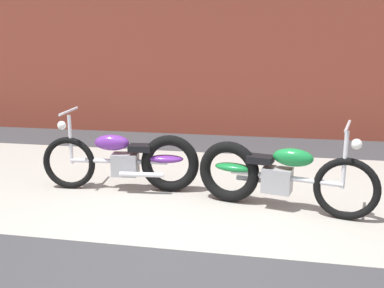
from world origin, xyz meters
name	(u,v)px	position (x,y,z in m)	size (l,w,h in m)	color
ground_plane	(170,249)	(0.00, 0.00, 0.00)	(80.00, 80.00, 0.00)	#38383A
sidewalk_slab	(201,186)	(0.00, 1.75, 0.00)	(36.00, 3.50, 0.01)	#9E998E
brick_building_wall	(230,14)	(0.00, 5.20, 2.41)	(36.00, 0.50, 4.81)	brown
motorcycle_purple	(131,160)	(-0.85, 1.46, 0.40)	(2.01, 0.58, 1.03)	black
motorcycle_green	(271,174)	(0.88, 1.19, 0.40)	(1.98, 0.74, 1.03)	black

